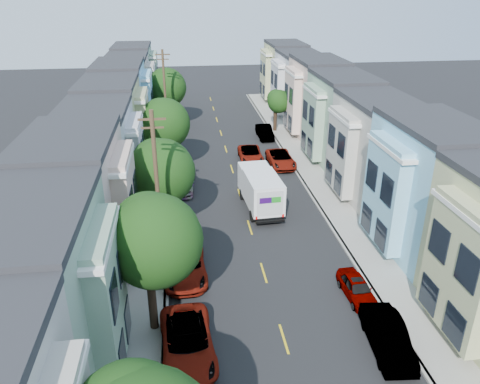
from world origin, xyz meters
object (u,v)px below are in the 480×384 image
object	(u,v)px
tree_e	(166,88)
lead_sedan	(250,155)
parked_right_c	(281,159)
tree_b	(153,241)
tree_c	(160,173)
parked_left_c	(185,265)
utility_pole_far	(165,96)
tree_d	(163,124)
parked_left_b	(188,343)
parked_left_d	(182,181)
tree_far_r	(278,102)
fedex_truck	(260,189)
parked_right_d	(265,132)
parked_right_b	(357,288)
parked_right_a	(388,337)
utility_pole_near	(158,191)

from	to	relation	value
tree_e	lead_sedan	xyz separation A→B (m)	(8.43, -12.71, -4.39)
parked_right_c	tree_b	bearing A→B (deg)	-117.27
tree_c	parked_left_c	world-z (taller)	tree_c
utility_pole_far	parked_left_c	distance (m)	28.02
tree_c	tree_d	distance (m)	11.75
tree_e	parked_left_c	world-z (taller)	tree_e
parked_left_b	parked_left_d	bearing A→B (deg)	86.33
tree_d	tree_far_r	xyz separation A→B (m)	(13.19, 12.03, -1.19)
tree_c	tree_e	size ratio (longest dim) A/B	0.95
tree_b	tree_e	bearing A→B (deg)	90.00
tree_e	lead_sedan	world-z (taller)	tree_e
fedex_truck	parked_right_d	world-z (taller)	fedex_truck
parked_right_c	parked_right_d	bearing A→B (deg)	89.06
tree_d	parked_left_b	world-z (taller)	tree_d
tree_c	parked_right_b	bearing A→B (deg)	-39.17
tree_far_r	parked_left_c	xyz separation A→B (m)	(-11.79, -29.49, -2.87)
tree_b	parked_right_b	size ratio (longest dim) A/B	2.04
tree_c	utility_pole_far	bearing A→B (deg)	90.00
utility_pole_far	parked_right_d	world-z (taller)	utility_pole_far
tree_b	parked_left_c	size ratio (longest dim) A/B	1.38
parked_left_b	lead_sedan	bearing A→B (deg)	71.48
tree_far_r	parked_right_a	world-z (taller)	tree_far_r
utility_pole_near	parked_right_c	bearing A→B (deg)	55.47
tree_e	lead_sedan	distance (m)	15.87
parked_left_b	parked_right_c	size ratio (longest dim) A/B	1.07
tree_c	parked_right_a	world-z (taller)	tree_c
utility_pole_near	tree_far_r	bearing A→B (deg)	64.65
tree_far_r	fedex_truck	xyz separation A→B (m)	(-5.60, -20.71, -1.93)
parked_right_b	parked_left_d	bearing A→B (deg)	117.68
tree_d	fedex_truck	xyz separation A→B (m)	(7.59, -8.68, -3.12)
parked_right_d	tree_e	bearing A→B (deg)	154.07
tree_b	tree_c	world-z (taller)	tree_b
lead_sedan	parked_right_c	world-z (taller)	parked_right_c
utility_pole_far	parked_right_c	distance (m)	15.48
tree_b	parked_right_d	world-z (taller)	tree_b
tree_c	tree_e	xyz separation A→B (m)	(-0.00, 26.67, 0.36)
parked_left_b	parked_right_d	distance (m)	35.26
tree_far_r	parked_left_b	size ratio (longest dim) A/B	0.93
utility_pole_near	parked_right_d	distance (m)	28.10
tree_c	tree_d	size ratio (longest dim) A/B	0.98
tree_b	parked_left_c	distance (m)	6.67
tree_c	lead_sedan	size ratio (longest dim) A/B	1.43
parked_left_b	parked_left_c	size ratio (longest dim) A/B	0.98
parked_right_a	parked_right_c	size ratio (longest dim) A/B	0.90
tree_b	tree_c	bearing A→B (deg)	90.00
tree_b	parked_right_c	size ratio (longest dim) A/B	1.50
utility_pole_far	lead_sedan	distance (m)	12.43
utility_pole_near	utility_pole_far	bearing A→B (deg)	90.00
parked_right_a	tree_c	bearing A→B (deg)	134.77
fedex_truck	parked_right_b	distance (m)	12.77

